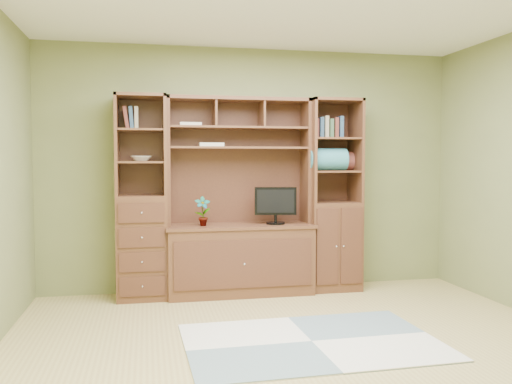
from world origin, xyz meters
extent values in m
cube|color=tan|center=(0.00, 0.00, 0.00)|extent=(4.60, 4.10, 0.04)
cube|color=olive|center=(0.00, 2.00, 1.30)|extent=(4.50, 0.04, 2.60)
cube|color=olive|center=(0.00, -2.00, 1.30)|extent=(4.50, 0.04, 2.60)
cube|color=#502D1C|center=(-0.18, 1.73, 1.02)|extent=(1.54, 0.53, 2.05)
cube|color=#502D1C|center=(-1.18, 1.77, 1.02)|extent=(0.50, 0.45, 2.05)
cube|color=#502D1C|center=(0.85, 1.77, 1.02)|extent=(0.55, 0.45, 2.05)
cube|color=#A8AEAE|center=(0.10, 0.12, 0.01)|extent=(1.96, 1.34, 0.01)
cube|color=black|center=(0.19, 1.70, 1.00)|extent=(0.46, 0.27, 0.53)
imported|color=#9A5C34|center=(-0.57, 1.70, 0.88)|extent=(0.16, 0.11, 0.30)
cube|color=beige|center=(-0.47, 1.82, 1.56)|extent=(0.25, 0.18, 0.04)
imported|color=beige|center=(-1.18, 1.77, 1.42)|extent=(0.21, 0.21, 0.05)
cube|color=teal|center=(0.76, 1.73, 1.41)|extent=(0.41, 0.24, 0.24)
cube|color=brown|center=(0.91, 1.85, 1.39)|extent=(0.36, 0.20, 0.20)
camera|label=1|loc=(-1.13, -3.79, 1.40)|focal=38.00mm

